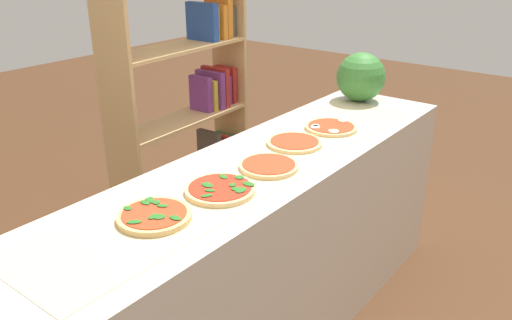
{
  "coord_description": "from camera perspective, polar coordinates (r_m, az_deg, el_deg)",
  "views": [
    {
      "loc": [
        -1.5,
        -1.16,
        1.71
      ],
      "look_at": [
        0.0,
        0.0,
        0.91
      ],
      "focal_mm": 36.83,
      "sensor_mm": 36.0,
      "label": 1
    }
  ],
  "objects": [
    {
      "name": "pizza_mozzarella_4",
      "position": [
        2.48,
        8.15,
        3.55
      ],
      "size": [
        0.24,
        0.24,
        0.02
      ],
      "color": "#E5C17F",
      "rests_on": "parchment_paper"
    },
    {
      "name": "pizza_spinach_1",
      "position": [
        1.85,
        -3.88,
        -3.18
      ],
      "size": [
        0.25,
        0.25,
        0.03
      ],
      "color": "#E5C17F",
      "rests_on": "parchment_paper"
    },
    {
      "name": "counter",
      "position": [
        2.29,
        0.0,
        -10.74
      ],
      "size": [
        2.44,
        0.57,
        0.89
      ],
      "primitive_type": "cube",
      "color": "beige",
      "rests_on": "ground_plane"
    },
    {
      "name": "pizza_plain_3",
      "position": [
        2.28,
        4.15,
        1.91
      ],
      "size": [
        0.24,
        0.24,
        0.02
      ],
      "color": "#E5C17F",
      "rests_on": "parchment_paper"
    },
    {
      "name": "pizza_spinach_0",
      "position": [
        1.71,
        -10.98,
        -5.95
      ],
      "size": [
        0.24,
        0.24,
        0.03
      ],
      "color": "#DBB26B",
      "rests_on": "parchment_paper"
    },
    {
      "name": "parchment_paper",
      "position": [
        2.07,
        0.0,
        -0.48
      ],
      "size": [
        2.02,
        0.41,
        0.0
      ],
      "primitive_type": "cube",
      "color": "beige",
      "rests_on": "counter"
    },
    {
      "name": "bookshelf",
      "position": [
        3.01,
        -6.39,
        4.39
      ],
      "size": [
        0.89,
        0.28,
        1.59
      ],
      "color": "tan",
      "rests_on": "ground_plane"
    },
    {
      "name": "pizza_plain_2",
      "position": [
        2.03,
        1.39,
        -0.64
      ],
      "size": [
        0.23,
        0.23,
        0.02
      ],
      "color": "#E5C17F",
      "rests_on": "parchment_paper"
    },
    {
      "name": "watermelon",
      "position": [
        2.93,
        11.32,
        8.83
      ],
      "size": [
        0.26,
        0.26,
        0.26
      ],
      "primitive_type": "sphere",
      "color": "#387A33",
      "rests_on": "counter"
    }
  ]
}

